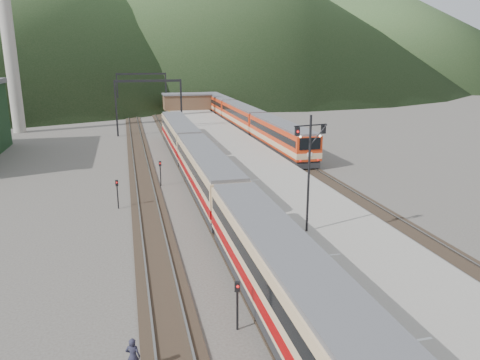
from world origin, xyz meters
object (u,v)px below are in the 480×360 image
object	(u,v)px
second_train	(242,117)
signal_mast	(309,162)
main_train	(207,173)
worker	(133,357)

from	to	relation	value
second_train	signal_mast	world-z (taller)	signal_mast
main_train	worker	size ratio (longest dim) A/B	37.72
main_train	worker	world-z (taller)	main_train
signal_mast	worker	world-z (taller)	signal_mast
signal_mast	worker	bearing A→B (deg)	-137.49
second_train	worker	size ratio (longest dim) A/B	37.04
main_train	signal_mast	bearing A→B (deg)	-71.14
main_train	second_train	world-z (taller)	main_train
main_train	worker	distance (m)	22.83
second_train	worker	world-z (taller)	second_train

